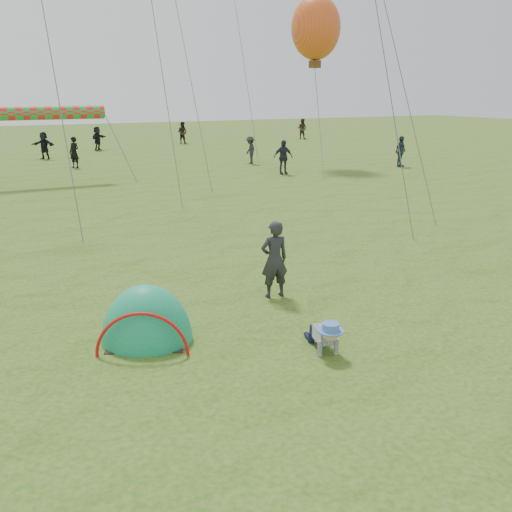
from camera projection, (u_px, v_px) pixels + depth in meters
name	position (u px, v px, depth m)	size (l,w,h in m)	color
ground	(347.00, 342.00, 9.81)	(140.00, 140.00, 0.00)	#26570E
crawling_toddler	(325.00, 334.00, 9.38)	(0.55, 0.79, 0.60)	black
popup_tent	(148.00, 341.00, 9.85)	(1.57, 1.29, 2.03)	#127A67
standing_adult	(274.00, 259.00, 11.75)	(0.59, 0.39, 1.62)	#242529
crowd_person_1	(302.00, 129.00, 50.55)	(0.87, 0.68, 1.78)	#352924
crowd_person_2	(283.00, 157.00, 29.25)	(1.02, 0.42, 1.74)	#222838
crowd_person_5	(44.00, 146.00, 35.66)	(1.58, 0.50, 1.70)	black
crowd_person_7	(182.00, 133.00, 46.29)	(0.84, 0.66, 1.74)	black
crowd_person_8	(400.00, 151.00, 32.06)	(1.02, 0.42, 1.73)	#293C46
crowd_person_9	(250.00, 150.00, 33.43)	(1.03, 0.59, 1.60)	#23232A
crowd_person_11	(98.00, 138.00, 40.93)	(1.58, 0.50, 1.70)	black
crowd_person_12	(74.00, 152.00, 31.63)	(0.63, 0.41, 1.72)	black
balloon_kite	(316.00, 32.00, 31.40)	(2.73, 2.73, 3.82)	orange
rainbow_tube_kite	(29.00, 113.00, 25.47)	(0.64, 0.64, 6.57)	red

